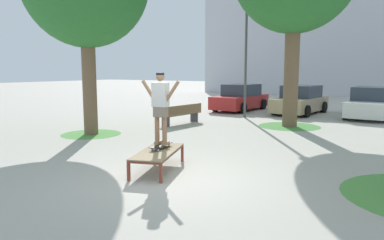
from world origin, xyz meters
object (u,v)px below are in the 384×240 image
Objects in this scene: car_tan at (300,101)px; car_white at (371,104)px; skate_box at (158,153)px; skater at (161,103)px; car_red at (240,98)px; park_bench at (182,114)px; light_post at (246,38)px; skateboard at (161,145)px.

car_tan and car_white have the same top height.
skater reaches higher than skate_box.
skate_box is 0.47× the size of car_tan.
skate_box is 0.48× the size of car_red.
car_tan is at bearing 2.91° from car_red.
park_bench is (-6.68, -6.50, -0.24)m from car_white.
light_post is at bearing 66.96° from park_bench.
car_red is 6.32m from park_bench.
skate_box is 2.50× the size of skateboard.
skateboard reaches higher than skate_box.
skater is (-0.08, 0.23, 1.12)m from skate_box.
skate_box is 12.89m from car_tan.
skateboard is 0.14× the size of light_post.
car_white is (6.77, 0.18, 0.00)m from car_red.
skateboard is 0.19× the size of car_white.
skate_box is at bearing -88.96° from car_tan.
car_white reaches higher than skateboard.
car_tan is 0.75× the size of light_post.
skater reaches higher than car_red.
skater is 0.29× the size of light_post.
car_red is at bearing 105.84° from skateboard.
skater is 0.39× the size of car_tan.
skater reaches higher than skateboard.
skater is (-0.00, 0.00, 0.99)m from skateboard.
light_post is at bearing 101.83° from skateboard.
skate_box is 0.48× the size of car_white.
car_red is at bearing -177.09° from car_tan.
skater is 12.68m from car_tan.
car_red is at bearing 90.78° from park_bench.
car_red is at bearing 105.90° from skate_box.
light_post reaches higher than car_white.
car_tan is 1.02× the size of car_white.
skateboard is 0.48× the size of skater.
park_bench is at bearing -116.95° from car_tan.
skater reaches higher than park_bench.
car_red is 1.01× the size of car_white.
light_post is (1.45, 3.41, 3.38)m from park_bench.
car_white is (3.15, 12.89, 0.28)m from skate_box.
car_red and car_white have the same top height.
skater is at bearing -89.30° from car_tan.
park_bench is at bearing -135.78° from car_white.
light_post is at bearing -120.98° from car_tan.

